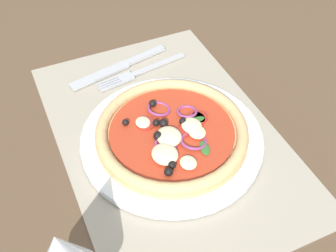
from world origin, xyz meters
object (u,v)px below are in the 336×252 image
(plate, at_px, (170,140))
(pizza, at_px, (170,133))
(fork, at_px, (138,73))
(knife, at_px, (119,67))

(plate, bearing_deg, pizza, -177.29)
(pizza, bearing_deg, fork, -4.79)
(knife, bearing_deg, fork, 119.71)
(plate, height_order, pizza, pizza)
(plate, relative_size, fork, 1.56)
(pizza, relative_size, fork, 1.29)
(fork, height_order, knife, knife)
(pizza, xyz_separation_m, knife, (0.21, 0.01, -0.02))
(pizza, height_order, knife, pizza)
(pizza, bearing_deg, plate, 2.71)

